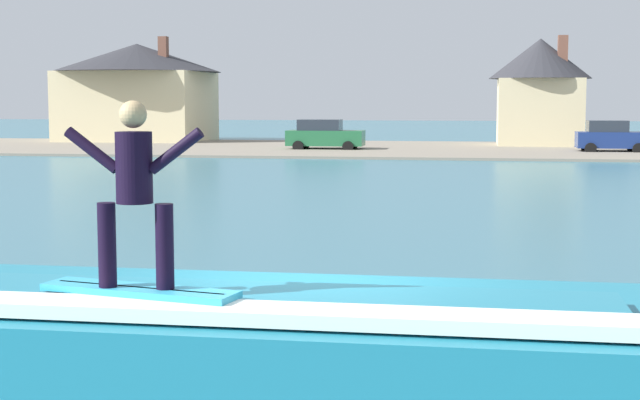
{
  "coord_description": "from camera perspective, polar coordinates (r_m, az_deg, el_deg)",
  "views": [
    {
      "loc": [
        1.76,
        -9.54,
        2.99
      ],
      "look_at": [
        -0.37,
        3.29,
        1.61
      ],
      "focal_mm": 53.01,
      "sensor_mm": 36.0,
      "label": 1
    }
  ],
  "objects": [
    {
      "name": "house_small_cottage",
      "position": [
        62.12,
        13.12,
        6.66
      ],
      "size": [
        6.47,
        6.47,
        7.02
      ],
      "color": "beige",
      "rests_on": "ground_plane"
    },
    {
      "name": "house_with_chimney",
      "position": [
        68.96,
        -10.97,
        6.73
      ],
      "size": [
        11.93,
        11.93,
        7.37
      ],
      "color": "beige",
      "rests_on": "ground_plane"
    },
    {
      "name": "surfboard",
      "position": [
        8.53,
        -10.85,
        -5.38
      ],
      "size": [
        1.88,
        0.77,
        0.06
      ],
      "color": "#33A5CC",
      "rests_on": "wave_crest"
    },
    {
      "name": "wave_crest",
      "position": [
        8.98,
        -4.69,
        -9.38
      ],
      "size": [
        8.02,
        2.83,
        1.29
      ],
      "color": "teal",
      "rests_on": "ground_plane"
    },
    {
      "name": "shoreline_bank",
      "position": [
        56.96,
        7.63,
        3.06
      ],
      "size": [
        120.0,
        18.92,
        0.13
      ],
      "color": "gray",
      "rests_on": "ground_plane"
    },
    {
      "name": "car_near_shore",
      "position": [
        55.7,
        0.25,
        3.95
      ],
      "size": [
        4.51,
        2.21,
        1.86
      ],
      "color": "#23663D",
      "rests_on": "ground_plane"
    },
    {
      "name": "ground_plane",
      "position": [
        10.15,
        -1.01,
        -11.1
      ],
      "size": [
        260.0,
        260.0,
        0.0
      ],
      "primitive_type": "plane",
      "color": "#376E80"
    },
    {
      "name": "surfer",
      "position": [
        8.37,
        -11.14,
        0.95
      ],
      "size": [
        1.26,
        0.32,
        1.64
      ],
      "color": "black",
      "rests_on": "surfboard"
    },
    {
      "name": "car_far_shore",
      "position": [
        55.49,
        17.16,
        3.67
      ],
      "size": [
        3.92,
        2.2,
        1.86
      ],
      "color": "navy",
      "rests_on": "ground_plane"
    }
  ]
}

